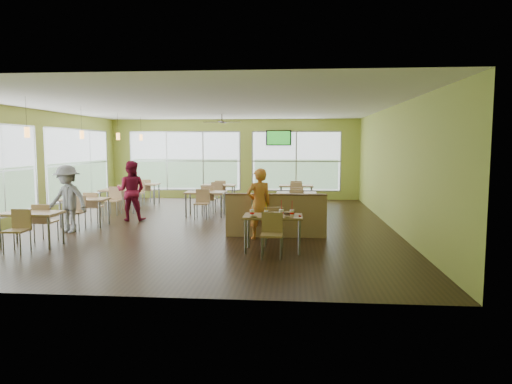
{
  "coord_description": "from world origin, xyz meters",
  "views": [
    {
      "loc": [
        2.43,
        -12.25,
        2.2
      ],
      "look_at": [
        1.49,
        -1.16,
        1.03
      ],
      "focal_mm": 32.0,
      "sensor_mm": 36.0,
      "label": 1
    }
  ],
  "objects_px": {
    "half_wall_divider": "(276,215)",
    "man_plaid": "(259,204)",
    "main_table": "(273,221)",
    "food_basket": "(289,213)"
  },
  "relations": [
    {
      "from": "man_plaid",
      "to": "food_basket",
      "type": "bearing_deg",
      "value": 97.71
    },
    {
      "from": "half_wall_divider",
      "to": "food_basket",
      "type": "bearing_deg",
      "value": -76.26
    },
    {
      "from": "food_basket",
      "to": "main_table",
      "type": "bearing_deg",
      "value": -159.07
    },
    {
      "from": "main_table",
      "to": "half_wall_divider",
      "type": "xyz_separation_m",
      "value": [
        0.0,
        1.45,
        -0.11
      ]
    },
    {
      "from": "man_plaid",
      "to": "food_basket",
      "type": "relative_size",
      "value": 6.61
    },
    {
      "from": "food_basket",
      "to": "man_plaid",
      "type": "bearing_deg",
      "value": 122.16
    },
    {
      "from": "main_table",
      "to": "half_wall_divider",
      "type": "bearing_deg",
      "value": 90.0
    },
    {
      "from": "man_plaid",
      "to": "food_basket",
      "type": "xyz_separation_m",
      "value": [
        0.71,
        -1.13,
        -0.04
      ]
    },
    {
      "from": "main_table",
      "to": "man_plaid",
      "type": "bearing_deg",
      "value": 107.07
    },
    {
      "from": "half_wall_divider",
      "to": "man_plaid",
      "type": "xyz_separation_m",
      "value": [
        -0.38,
        -0.2,
        0.3
      ]
    }
  ]
}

